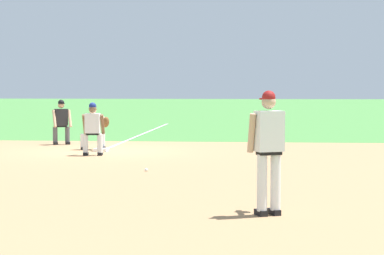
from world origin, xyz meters
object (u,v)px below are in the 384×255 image
at_px(first_baseman, 94,125).
at_px(baserunner, 93,127).
at_px(first_base_bag, 101,150).
at_px(baseball, 146,170).
at_px(pitcher, 269,145).
at_px(umpire, 61,120).

height_order(first_baseman, baserunner, baserunner).
distance_m(first_base_bag, baseball, 5.30).
distance_m(first_base_bag, pitcher, 11.38).
relative_size(first_base_bag, first_baseman, 0.28).
relative_size(first_baseman, umpire, 0.92).
xyz_separation_m(pitcher, baserunner, (8.97, 4.72, -0.27)).
bearing_deg(first_baseman, pitcher, -154.69).
xyz_separation_m(first_base_bag, pitcher, (-10.27, -4.78, 1.01)).
bearing_deg(baseball, baserunner, 29.75).
bearing_deg(baseball, pitcher, -153.60).
bearing_deg(umpire, first_baseman, -140.19).
height_order(first_base_bag, first_baseman, first_baseman).
height_order(first_base_bag, pitcher, pitcher).
distance_m(baseball, baserunner, 4.18).
xyz_separation_m(baseball, umpire, (7.17, 3.90, 0.76)).
relative_size(baserunner, umpire, 1.00).
bearing_deg(first_baseman, baseball, -155.81).
relative_size(pitcher, first_baseman, 1.39).
relative_size(pitcher, baserunner, 1.27).
xyz_separation_m(first_base_bag, umpire, (2.30, 1.81, 0.75)).
xyz_separation_m(first_baseman, umpire, (1.78, 1.48, 0.06)).
height_order(first_base_bag, baseball, first_base_bag).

